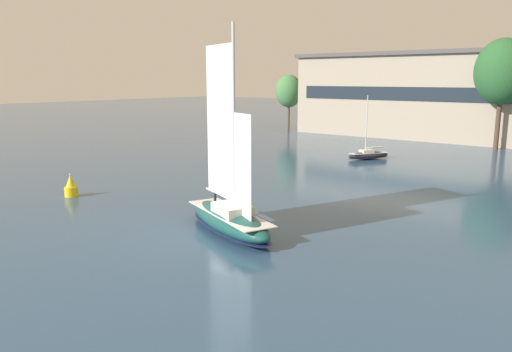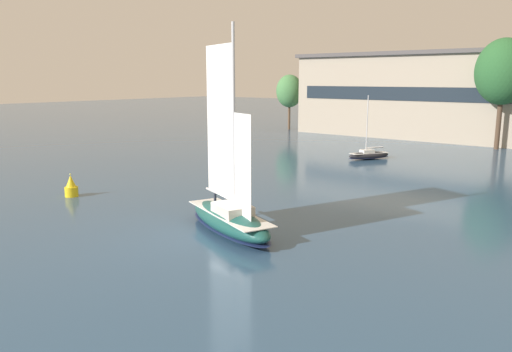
% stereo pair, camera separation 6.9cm
% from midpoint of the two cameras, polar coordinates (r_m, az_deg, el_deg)
% --- Properties ---
extents(ground_plane, '(400.00, 400.00, 0.00)m').
position_cam_midpoint_polar(ground_plane, '(35.93, -3.10, -6.41)').
color(ground_plane, '#2D4C6B').
extents(waterfront_building, '(43.54, 15.48, 15.56)m').
position_cam_midpoint_polar(waterfront_building, '(99.41, 17.43, 8.86)').
color(waterfront_building, tan).
rests_on(waterfront_building, ground).
extents(tree_shore_left, '(5.66, 5.66, 11.64)m').
position_cam_midpoint_polar(tree_shore_left, '(108.15, 3.75, 9.65)').
color(tree_shore_left, brown).
rests_on(tree_shore_left, ground).
extents(tree_shore_center, '(8.18, 8.18, 16.83)m').
position_cam_midpoint_polar(tree_shore_center, '(85.54, 26.33, 10.62)').
color(tree_shore_center, '#4C3828').
rests_on(tree_shore_center, ground).
extents(sailboat_main, '(10.84, 6.52, 14.41)m').
position_cam_midpoint_polar(sailboat_main, '(35.59, -3.11, -4.68)').
color(sailboat_main, '#194C47').
rests_on(sailboat_main, ground).
extents(sailboat_moored_mid_channel, '(4.60, 6.32, 8.63)m').
position_cam_midpoint_polar(sailboat_moored_mid_channel, '(69.58, 12.69, 2.37)').
color(sailboat_moored_mid_channel, '#232328').
rests_on(sailboat_moored_mid_channel, ground).
extents(channel_buoy, '(1.21, 1.21, 2.18)m').
position_cam_midpoint_polar(channel_buoy, '(49.37, -20.44, -1.23)').
color(channel_buoy, yellow).
rests_on(channel_buoy, ground).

